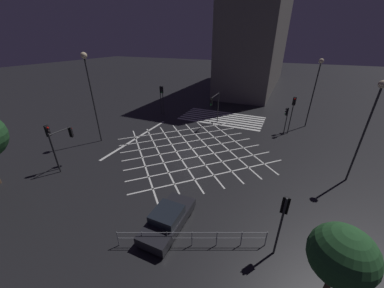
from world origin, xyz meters
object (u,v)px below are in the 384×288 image
Objects in this scene: traffic_light_sw_cross at (293,108)px; street_tree_far at (342,256)px; traffic_light_se_cross at (162,95)px; street_lamp_east at (372,112)px; traffic_light_nw_cross at (283,214)px; traffic_light_sw_main at (286,115)px; traffic_light_ne_main at (50,139)px; waiting_car at (168,219)px; traffic_light_median_south at (215,103)px; street_lamp_west at (88,77)px; traffic_light_ne_cross at (64,139)px; street_lamp_far at (317,78)px; traffic_light_se_main at (161,95)px.

traffic_light_sw_cross is 19.87m from street_tree_far.
traffic_light_se_cross is at bearing -89.96° from traffic_light_sw_cross.
street_lamp_east reaches higher than traffic_light_se_cross.
traffic_light_sw_main is (0.59, -17.97, -0.43)m from traffic_light_nw_cross.
traffic_light_ne_main is 12.57m from waiting_car.
traffic_light_ne_main is 17.11m from traffic_light_se_cross.
street_lamp_west is (10.21, 9.81, 3.99)m from traffic_light_median_south.
traffic_light_sw_cross is at bearing -59.95° from street_lamp_east.
traffic_light_median_south is 17.33m from traffic_light_ne_cross.
street_tree_far is at bearing -99.84° from traffic_light_ne_cross.
traffic_light_sw_cross is 1.41× the size of traffic_light_sw_main.
street_lamp_far is (-19.95, -19.86, 3.55)m from traffic_light_ne_cross.
street_lamp_east is at bearing 30.05° from traffic_light_sw_cross.
traffic_light_ne_main is 0.97× the size of waiting_car.
traffic_light_se_cross is 0.46× the size of street_lamp_west.
traffic_light_se_cross is at bearing 88.12° from traffic_light_ne_main.
street_lamp_far is at bearing 150.36° from traffic_light_sw_cross.
traffic_light_sw_main reaches higher than waiting_car.
street_lamp_west reaches higher than street_lamp_far.
street_lamp_west is at bearing 34.30° from street_lamp_far.
traffic_light_sw_cross is at bearing -18.10° from waiting_car.
street_tree_far reaches higher than traffic_light_nw_cross.
traffic_light_sw_main is 0.74× the size of street_tree_far.
traffic_light_median_south is at bearing 60.06° from traffic_light_ne_main.
street_lamp_far reaches higher than traffic_light_ne_cross.
traffic_light_se_main is 28.55m from street_tree_far.
street_lamp_east is 12.38m from street_lamp_far.
street_lamp_far is at bearing 113.28° from traffic_light_median_south.
street_lamp_west is (1.08, -6.05, 4.10)m from traffic_light_ne_main.
traffic_light_ne_cross is 7.00m from street_lamp_west.
street_lamp_west reaches higher than street_lamp_east.
street_lamp_east is 11.95m from street_tree_far.
traffic_light_sw_cross is 9.32m from traffic_light_median_south.
traffic_light_sw_cross is 0.56× the size of street_lamp_east.
traffic_light_median_south is 16.08m from street_lamp_east.
traffic_light_ne_cross is 0.39× the size of street_lamp_west.
traffic_light_se_cross is (17.28, 0.04, 0.75)m from traffic_light_sw_main.
traffic_light_se_cross is at bearing -98.24° from traffic_light_median_south.
street_tree_far is (-20.01, 19.74, 0.07)m from traffic_light_se_cross.
traffic_light_nw_cross is 25.76m from traffic_light_se_main.
street_lamp_west reaches higher than traffic_light_median_south.
street_lamp_west is (1.64, 11.05, 4.06)m from traffic_light_se_cross.
traffic_light_nw_cross is 6.60m from waiting_car.
waiting_car is at bearing 43.19° from street_lamp_east.
traffic_light_ne_main reaches higher than traffic_light_sw_main.
traffic_light_nw_cross is 19.10m from traffic_light_median_south.
street_tree_far is at bearing -7.29° from traffic_light_ne_main.
street_tree_far is 8.76m from waiting_car.
traffic_light_median_south is 0.99× the size of traffic_light_ne_main.
traffic_light_median_south reaches higher than traffic_light_sw_main.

